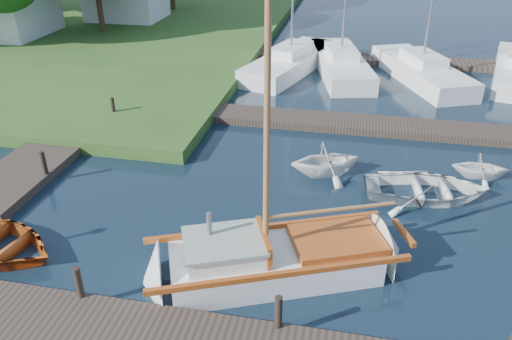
% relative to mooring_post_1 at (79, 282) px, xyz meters
% --- Properties ---
extents(ground, '(160.00, 160.00, 0.00)m').
position_rel_mooring_post_1_xyz_m(ground, '(3.00, 5.00, -0.70)').
color(ground, black).
rests_on(ground, ground).
extents(left_dock, '(2.20, 18.00, 0.30)m').
position_rel_mooring_post_1_xyz_m(left_dock, '(-5.00, 7.00, -0.55)').
color(left_dock, '#2E261B').
rests_on(left_dock, ground).
extents(far_dock, '(14.00, 1.60, 0.30)m').
position_rel_mooring_post_1_xyz_m(far_dock, '(5.00, 11.50, -0.55)').
color(far_dock, '#2E261B').
rests_on(far_dock, ground).
extents(pontoon, '(30.00, 1.60, 0.30)m').
position_rel_mooring_post_1_xyz_m(pontoon, '(13.00, 21.00, -0.55)').
color(pontoon, '#2E261B').
rests_on(pontoon, ground).
extents(mooring_post_1, '(0.16, 0.16, 0.80)m').
position_rel_mooring_post_1_xyz_m(mooring_post_1, '(0.00, 0.00, 0.00)').
color(mooring_post_1, black).
rests_on(mooring_post_1, near_dock).
extents(mooring_post_2, '(0.16, 0.16, 0.80)m').
position_rel_mooring_post_1_xyz_m(mooring_post_2, '(4.50, 0.00, 0.00)').
color(mooring_post_2, black).
rests_on(mooring_post_2, near_dock).
extents(mooring_post_4, '(0.16, 0.16, 0.80)m').
position_rel_mooring_post_1_xyz_m(mooring_post_4, '(-4.00, 5.00, 0.00)').
color(mooring_post_4, black).
rests_on(mooring_post_4, left_dock).
extents(mooring_post_5, '(0.16, 0.16, 0.80)m').
position_rel_mooring_post_1_xyz_m(mooring_post_5, '(-4.00, 10.00, 0.00)').
color(mooring_post_5, black).
rests_on(mooring_post_5, left_dock).
extents(sailboat, '(7.35, 4.58, 9.83)m').
position_rel_mooring_post_1_xyz_m(sailboat, '(4.20, 2.06, -0.36)').
color(sailboat, white).
rests_on(sailboat, ground).
extents(tender_b, '(3.03, 2.86, 1.27)m').
position_rel_mooring_post_1_xyz_m(tender_b, '(4.91, 7.33, -0.07)').
color(tender_b, white).
rests_on(tender_b, ground).
extents(tender_c, '(4.04, 3.08, 0.78)m').
position_rel_mooring_post_1_xyz_m(tender_c, '(8.09, 6.52, -0.31)').
color(tender_c, white).
rests_on(tender_c, ground).
extents(tender_d, '(1.83, 1.58, 0.96)m').
position_rel_mooring_post_1_xyz_m(tender_d, '(9.96, 8.14, -0.22)').
color(tender_d, white).
rests_on(tender_d, ground).
extents(marina_boat_0, '(4.46, 8.11, 10.73)m').
position_rel_mooring_post_1_xyz_m(marina_boat_0, '(2.14, 18.50, -0.13)').
color(marina_boat_0, white).
rests_on(marina_boat_0, ground).
extents(marina_boat_1, '(3.92, 7.98, 10.08)m').
position_rel_mooring_post_1_xyz_m(marina_boat_1, '(4.77, 18.68, -0.13)').
color(marina_boat_1, white).
rests_on(marina_boat_1, ground).
extents(marina_boat_2, '(4.92, 7.65, 12.44)m').
position_rel_mooring_post_1_xyz_m(marina_boat_2, '(8.85, 18.25, -0.11)').
color(marina_boat_2, white).
rests_on(marina_boat_2, ground).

